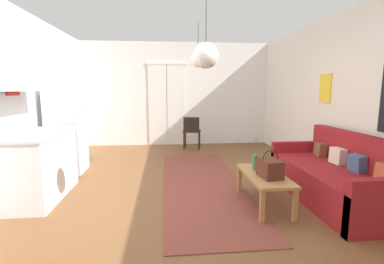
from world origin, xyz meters
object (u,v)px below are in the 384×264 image
at_px(couch, 337,179).
at_px(pendant_lamp_far, 198,59).
at_px(handbag, 270,168).
at_px(accent_chair, 192,130).
at_px(pendant_lamp_near, 206,55).
at_px(coffee_table, 264,178).
at_px(bamboo_vase, 255,162).
at_px(refrigerator, 67,128).

distance_m(couch, pendant_lamp_far, 2.97).
distance_m(couch, handbag, 1.06).
bearing_deg(handbag, couch, 11.54).
distance_m(couch, accent_chair, 3.70).
relative_size(handbag, accent_chair, 0.42).
bearing_deg(pendant_lamp_near, couch, 8.05).
xyz_separation_m(coffee_table, bamboo_vase, (-0.06, 0.20, 0.16)).
distance_m(coffee_table, handbag, 0.22).
bearing_deg(accent_chair, pendant_lamp_far, 98.55).
distance_m(bamboo_vase, pendant_lamp_near, 1.55).
relative_size(bamboo_vase, pendant_lamp_far, 0.53).
bearing_deg(pendant_lamp_far, accent_chair, 88.57).
xyz_separation_m(bamboo_vase, refrigerator, (-2.91, 1.57, 0.27)).
xyz_separation_m(accent_chair, pendant_lamp_far, (-0.04, -1.56, 1.53)).
xyz_separation_m(handbag, accent_chair, (-0.60, 3.53, -0.05)).
bearing_deg(coffee_table, refrigerator, 149.25).
distance_m(bamboo_vase, handbag, 0.34).
distance_m(coffee_table, refrigerator, 3.48).
relative_size(refrigerator, pendant_lamp_far, 1.97).
xyz_separation_m(coffee_table, refrigerator, (-2.97, 1.77, 0.43)).
height_order(coffee_table, pendant_lamp_far, pendant_lamp_far).
xyz_separation_m(refrigerator, pendant_lamp_far, (2.34, 0.07, 1.22)).
bearing_deg(accent_chair, handbag, 109.70).
height_order(handbag, pendant_lamp_far, pendant_lamp_far).
relative_size(pendant_lamp_near, pendant_lamp_far, 1.21).
bearing_deg(refrigerator, couch, -22.96).
height_order(handbag, refrigerator, refrigerator).
bearing_deg(refrigerator, handbag, -32.48).
distance_m(bamboo_vase, pendant_lamp_far, 2.29).
distance_m(couch, bamboo_vase, 1.12).
xyz_separation_m(refrigerator, accent_chair, (2.38, 1.63, -0.31)).
xyz_separation_m(accent_chair, pendant_lamp_near, (-0.20, -3.58, 1.36)).
height_order(couch, handbag, couch).
height_order(bamboo_vase, handbag, bamboo_vase).
bearing_deg(bamboo_vase, handbag, -77.24).
relative_size(coffee_table, accent_chair, 1.26).
xyz_separation_m(refrigerator, pendant_lamp_near, (2.18, -1.95, 1.05)).
relative_size(refrigerator, accent_chair, 1.95).
xyz_separation_m(coffee_table, pendant_lamp_far, (-0.63, 1.84, 1.65)).
distance_m(bamboo_vase, refrigerator, 3.32).
bearing_deg(handbag, accent_chair, 99.71).
distance_m(coffee_table, pendant_lamp_far, 2.55).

